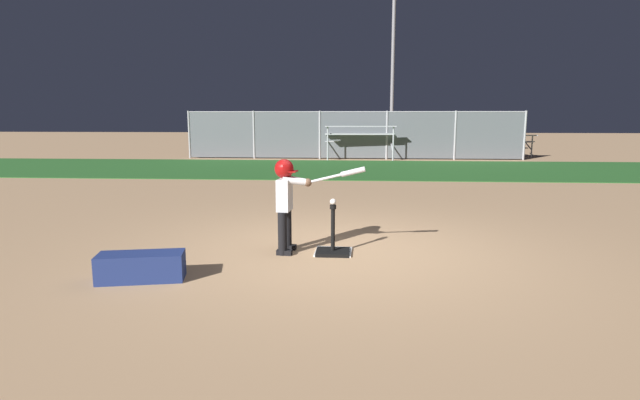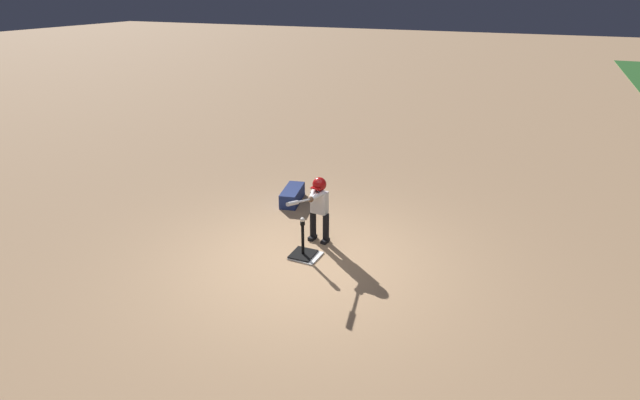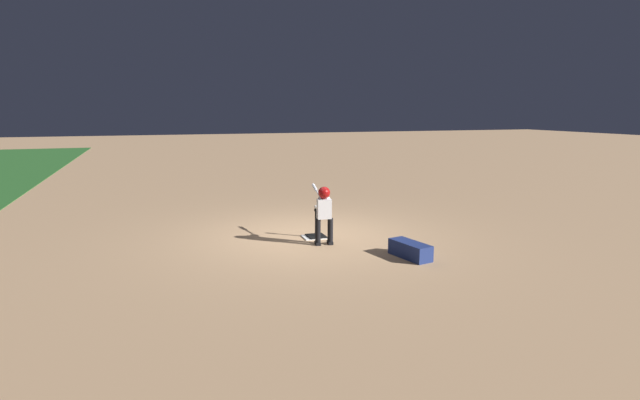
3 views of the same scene
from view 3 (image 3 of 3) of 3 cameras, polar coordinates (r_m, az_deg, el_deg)
ground_plane at (r=10.35m, az=-1.46°, el=-4.10°), size 90.00×90.00×0.00m
home_plate at (r=10.20m, az=-0.72°, el=-4.25°), size 0.46×0.46×0.02m
batting_tee at (r=10.19m, az=-0.45°, el=-3.82°), size 0.40×0.36×0.60m
batter_child at (r=9.54m, az=0.42°, el=-0.90°), size 1.08×0.36×1.13m
baseball at (r=10.07m, az=-0.45°, el=-0.80°), size 0.07×0.07×0.07m
equipment_bag at (r=8.95m, az=10.26°, el=-5.63°), size 0.89×0.49×0.28m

